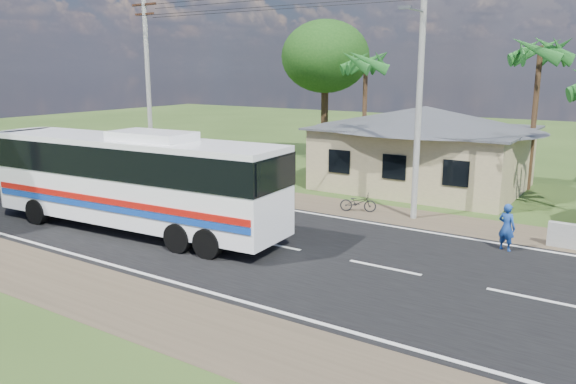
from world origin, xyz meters
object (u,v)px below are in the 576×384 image
motorcycle (358,202)px  person (507,227)px  small_car (39,171)px  coach_bus (133,174)px

motorcycle → person: person is taller
small_car → person: bearing=-11.7°
motorcycle → small_car: small_car is taller
coach_bus → person: 14.13m
coach_bus → motorcycle: 9.94m
coach_bus → small_car: (-12.17, 3.80, -1.69)m
motorcycle → small_car: 18.62m
motorcycle → person: size_ratio=0.95×
motorcycle → small_car: bearing=79.7°
coach_bus → motorcycle: coach_bus is taller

